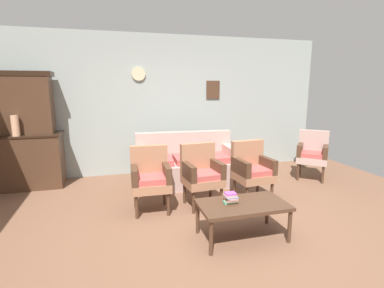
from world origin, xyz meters
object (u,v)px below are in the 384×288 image
object	(u,v)px
side_cabinet	(28,161)
armchair_near_cabinet	(252,168)
armchair_by_doorway	(150,176)
book_stack_on_table	(231,198)
floor_vase_by_wall	(303,151)
vase_on_cabinet	(15,126)
armchair_near_couch_end	(201,172)
floral_couch	(187,166)
coffee_table	(243,207)
wingback_chair_by_fireplace	(312,153)

from	to	relation	value
side_cabinet	armchair_near_cabinet	size ratio (longest dim) A/B	1.28
armchair_by_doorway	book_stack_on_table	size ratio (longest dim) A/B	5.80
side_cabinet	floor_vase_by_wall	size ratio (longest dim) A/B	1.74
vase_on_cabinet	armchair_near_cabinet	world-z (taller)	vase_on_cabinet
armchair_near_couch_end	armchair_near_cabinet	world-z (taller)	same
armchair_near_cabinet	book_stack_on_table	world-z (taller)	armchair_near_cabinet
floral_couch	armchair_by_doorway	xyz separation A→B (m)	(-0.77, -0.97, 0.17)
vase_on_cabinet	armchair_near_cabinet	distance (m)	3.80
floral_couch	coffee_table	bearing A→B (deg)	-86.16
side_cabinet	book_stack_on_table	bearing A→B (deg)	-43.28
armchair_near_cabinet	coffee_table	world-z (taller)	armchair_near_cabinet
armchair_near_cabinet	floor_vase_by_wall	world-z (taller)	armchair_near_cabinet
armchair_by_doorway	floor_vase_by_wall	distance (m)	3.78
floral_couch	armchair_near_cabinet	size ratio (longest dim) A/B	1.99
side_cabinet	floral_couch	world-z (taller)	side_cabinet
side_cabinet	vase_on_cabinet	world-z (taller)	vase_on_cabinet
wingback_chair_by_fireplace	floor_vase_by_wall	distance (m)	0.88
side_cabinet	vase_on_cabinet	bearing A→B (deg)	-112.20
floor_vase_by_wall	armchair_near_couch_end	bearing A→B (deg)	-152.81
side_cabinet	vase_on_cabinet	size ratio (longest dim) A/B	3.43
floral_couch	book_stack_on_table	size ratio (longest dim) A/B	11.57
coffee_table	vase_on_cabinet	bearing A→B (deg)	140.46
book_stack_on_table	floor_vase_by_wall	distance (m)	3.65
wingback_chair_by_fireplace	floor_vase_by_wall	size ratio (longest dim) A/B	1.36
armchair_by_doorway	floor_vase_by_wall	xyz separation A→B (m)	(3.51, 1.41, -0.17)
armchair_by_doorway	floral_couch	bearing A→B (deg)	51.68
vase_on_cabinet	floral_couch	world-z (taller)	vase_on_cabinet
floral_couch	book_stack_on_table	world-z (taller)	floral_couch
vase_on_cabinet	floral_couch	distance (m)	2.86
side_cabinet	wingback_chair_by_fireplace	bearing A→B (deg)	-9.90
floral_couch	book_stack_on_table	distance (m)	1.98
armchair_near_cabinet	book_stack_on_table	xyz separation A→B (m)	(-0.76, -0.98, -0.02)
armchair_near_cabinet	floral_couch	bearing A→B (deg)	127.49
armchair_near_couch_end	book_stack_on_table	world-z (taller)	armchair_near_couch_end
vase_on_cabinet	wingback_chair_by_fireplace	size ratio (longest dim) A/B	0.37
armchair_near_couch_end	floor_vase_by_wall	world-z (taller)	armchair_near_couch_end
book_stack_on_table	floor_vase_by_wall	world-z (taller)	floor_vase_by_wall
coffee_table	floor_vase_by_wall	distance (m)	3.57
vase_on_cabinet	armchair_near_cabinet	xyz separation A→B (m)	(3.50, -1.35, -0.60)
armchair_near_couch_end	armchair_near_cabinet	xyz separation A→B (m)	(0.80, -0.01, 0.00)
floral_couch	armchair_near_couch_end	size ratio (longest dim) A/B	1.99
floral_couch	wingback_chair_by_fireplace	bearing A→B (deg)	-8.26
side_cabinet	book_stack_on_table	xyz separation A→B (m)	(2.67, -2.51, 0.02)
coffee_table	book_stack_on_table	world-z (taller)	book_stack_on_table
armchair_by_doorway	armchair_near_couch_end	size ratio (longest dim) A/B	1.00
floral_couch	wingback_chair_by_fireplace	size ratio (longest dim) A/B	1.99
wingback_chair_by_fireplace	floor_vase_by_wall	xyz separation A→B (m)	(0.39, 0.77, -0.17)
wingback_chair_by_fireplace	side_cabinet	bearing A→B (deg)	170.10
vase_on_cabinet	armchair_near_couch_end	size ratio (longest dim) A/B	0.37
side_cabinet	coffee_table	bearing A→B (deg)	-42.36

